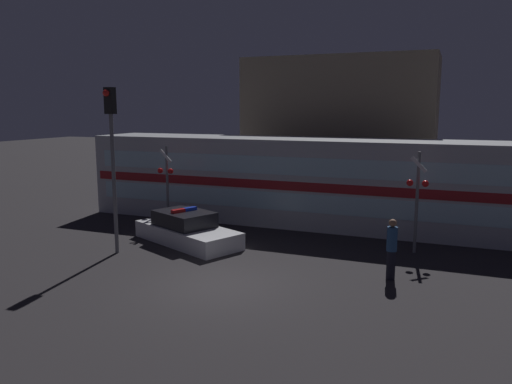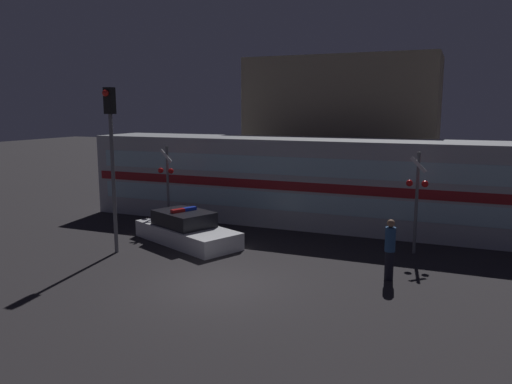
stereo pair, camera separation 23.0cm
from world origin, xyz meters
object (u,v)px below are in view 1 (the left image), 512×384
at_px(police_car, 187,230).
at_px(crossing_signal_near, 417,195).
at_px(pedestrian, 392,249).
at_px(traffic_light_corner, 112,141).
at_px(train, 315,182).

relative_size(police_car, crossing_signal_near, 1.36).
bearing_deg(police_car, pedestrian, 14.55).
height_order(crossing_signal_near, traffic_light_corner, traffic_light_corner).
xyz_separation_m(pedestrian, crossing_signal_near, (0.44, 3.16, 1.16)).
xyz_separation_m(police_car, pedestrian, (7.82, -1.35, 0.47)).
bearing_deg(train, traffic_light_corner, -126.93).
bearing_deg(train, crossing_signal_near, -34.70).
height_order(train, pedestrian, train).
height_order(pedestrian, crossing_signal_near, crossing_signal_near).
distance_m(train, police_car, 6.35).
relative_size(train, pedestrian, 11.44).
relative_size(pedestrian, crossing_signal_near, 0.51).
bearing_deg(traffic_light_corner, pedestrian, 4.81).
relative_size(crossing_signal_near, traffic_light_corner, 0.62).
bearing_deg(pedestrian, police_car, 170.18).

